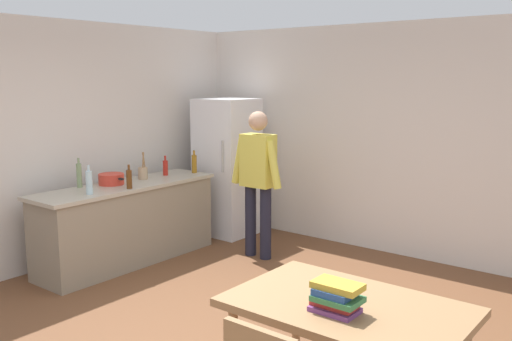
# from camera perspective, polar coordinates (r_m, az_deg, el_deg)

# --- Properties ---
(ground_plane) EXTENTS (14.00, 14.00, 0.00)m
(ground_plane) POSITION_cam_1_polar(r_m,az_deg,el_deg) (4.76, -4.66, -16.49)
(ground_plane) COLOR brown
(wall_back) EXTENTS (6.40, 0.12, 2.70)m
(wall_back) POSITION_cam_1_polar(r_m,az_deg,el_deg) (6.82, 12.55, 3.15)
(wall_back) COLOR silver
(wall_back) RESTS_ON ground_plane
(wall_left) EXTENTS (0.12, 5.60, 2.70)m
(wall_left) POSITION_cam_1_polar(r_m,az_deg,el_deg) (6.48, -20.74, 2.43)
(wall_left) COLOR silver
(wall_left) RESTS_ON ground_plane
(kitchen_counter) EXTENTS (0.64, 2.20, 0.90)m
(kitchen_counter) POSITION_cam_1_polar(r_m,az_deg,el_deg) (6.50, -12.95, -5.24)
(kitchen_counter) COLOR gray
(kitchen_counter) RESTS_ON ground_plane
(refrigerator) EXTENTS (0.70, 0.67, 1.80)m
(refrigerator) POSITION_cam_1_polar(r_m,az_deg,el_deg) (7.42, -2.97, 0.37)
(refrigerator) COLOR white
(refrigerator) RESTS_ON ground_plane
(person) EXTENTS (0.70, 0.22, 1.70)m
(person) POSITION_cam_1_polar(r_m,az_deg,el_deg) (6.39, 0.19, -0.41)
(person) COLOR #1E1E2D
(person) RESTS_ON ground_plane
(dining_table) EXTENTS (1.40, 0.90, 0.75)m
(dining_table) POSITION_cam_1_polar(r_m,az_deg,el_deg) (3.50, 9.27, -14.36)
(dining_table) COLOR #9E754C
(dining_table) RESTS_ON ground_plane
(cooking_pot) EXTENTS (0.40, 0.28, 0.12)m
(cooking_pot) POSITION_cam_1_polar(r_m,az_deg,el_deg) (6.41, -14.52, -0.85)
(cooking_pot) COLOR red
(cooking_pot) RESTS_ON kitchen_counter
(utensil_jar) EXTENTS (0.11, 0.11, 0.32)m
(utensil_jar) POSITION_cam_1_polar(r_m,az_deg,el_deg) (6.66, -11.44, -0.20)
(utensil_jar) COLOR tan
(utensil_jar) RESTS_ON kitchen_counter
(bottle_water_clear) EXTENTS (0.07, 0.07, 0.30)m
(bottle_water_clear) POSITION_cam_1_polar(r_m,az_deg,el_deg) (5.93, -16.63, -1.14)
(bottle_water_clear) COLOR silver
(bottle_water_clear) RESTS_ON kitchen_counter
(bottle_sauce_red) EXTENTS (0.06, 0.06, 0.24)m
(bottle_sauce_red) POSITION_cam_1_polar(r_m,az_deg,el_deg) (6.86, -9.21, 0.31)
(bottle_sauce_red) COLOR #B22319
(bottle_sauce_red) RESTS_ON kitchen_counter
(bottle_oil_amber) EXTENTS (0.06, 0.06, 0.28)m
(bottle_oil_amber) POSITION_cam_1_polar(r_m,az_deg,el_deg) (7.00, -6.31, 0.71)
(bottle_oil_amber) COLOR #996619
(bottle_oil_amber) RESTS_ON kitchen_counter
(bottle_vinegar_tall) EXTENTS (0.06, 0.06, 0.32)m
(bottle_vinegar_tall) POSITION_cam_1_polar(r_m,az_deg,el_deg) (6.32, -17.56, -0.44)
(bottle_vinegar_tall) COLOR gray
(bottle_vinegar_tall) RESTS_ON kitchen_counter
(bottle_beer_brown) EXTENTS (0.06, 0.06, 0.26)m
(bottle_beer_brown) POSITION_cam_1_polar(r_m,az_deg,el_deg) (6.12, -12.79, -0.84)
(bottle_beer_brown) COLOR #5B3314
(bottle_beer_brown) RESTS_ON kitchen_counter
(book_stack) EXTENTS (0.29, 0.19, 0.18)m
(book_stack) POSITION_cam_1_polar(r_m,az_deg,el_deg) (3.31, 8.15, -12.66)
(book_stack) COLOR #753D7F
(book_stack) RESTS_ON dining_table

